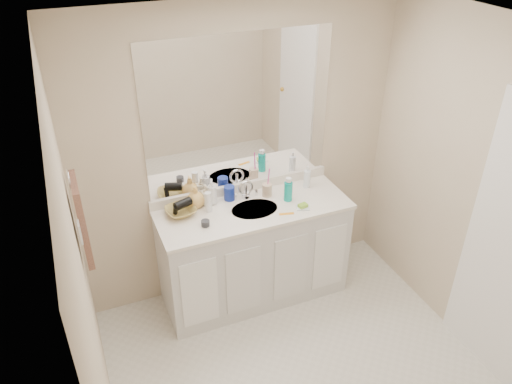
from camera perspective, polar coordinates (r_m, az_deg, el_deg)
The scene contains 28 objects.
ceiling at distance 2.41m, azimuth 9.33°, elevation 16.54°, with size 2.60×2.60×0.02m, color white.
wall_back at distance 3.94m, azimuth -1.82°, elevation 4.13°, with size 2.60×0.02×2.40m, color beige.
wall_left at distance 2.68m, azimuth -18.45°, elevation -12.92°, with size 0.02×2.60×2.40m, color beige.
wall_right at distance 3.68m, azimuth 25.31°, elevation -1.25°, with size 0.02×2.60×2.40m, color beige.
vanity_cabinet at distance 4.15m, azimuth -0.27°, elevation -7.07°, with size 1.50×0.55×0.85m, color silver.
countertop at distance 3.89m, azimuth -0.28°, elevation -1.98°, with size 1.52×0.57×0.03m, color white.
backsplash at distance 4.06m, azimuth -1.68°, elevation 0.53°, with size 1.52×0.03×0.08m, color white.
sink_basin at distance 3.87m, azimuth -0.17°, elevation -2.09°, with size 0.37×0.37×0.02m, color beige.
faucet at distance 3.98m, azimuth -1.16°, elevation 0.04°, with size 0.02×0.02×0.11m, color silver.
mirror at distance 3.78m, azimuth -1.88°, elevation 8.95°, with size 1.48×0.01×1.20m, color white.
blue_mug at distance 3.96m, azimuth -3.06°, elevation -0.11°, with size 0.09×0.09×0.12m, color navy.
tan_cup at distance 4.00m, azimuth 1.27°, elevation 0.24°, with size 0.08×0.08×0.11m, color beige.
toothbrush at distance 3.96m, azimuth 1.42°, elevation 1.47°, with size 0.01×0.01×0.20m, color #EF3EAB.
mouthwash_bottle at distance 3.94m, azimuth 3.70°, elevation 0.07°, with size 0.07×0.07×0.16m, color #0DA698.
clear_pump_bottle at distance 4.14m, azimuth 5.85°, elevation 1.51°, with size 0.06×0.06×0.15m, color white.
soap_dish at distance 3.89m, azimuth 5.37°, elevation -1.79°, with size 0.10×0.08×0.01m, color white.
green_soap at distance 3.88m, azimuth 5.38°, elevation -1.56°, with size 0.07×0.05×0.02m, color #84BA2D.
orange_comb at distance 3.81m, azimuth 3.51°, elevation -2.49°, with size 0.11×0.02×0.00m, color orange.
dark_jar at distance 3.68m, azimuth -5.80°, elevation -3.57°, with size 0.06×0.06×0.04m, color #2A2B30.
extra_white_bottle at distance 3.81m, azimuth -5.47°, elevation -1.14°, with size 0.05×0.05×0.16m, color white.
soap_bottle_white at distance 3.89m, azimuth -5.08°, elevation 0.04°, with size 0.08×0.08×0.22m, color white.
soap_bottle_cream at distance 3.91m, azimuth -5.76°, elevation -0.27°, with size 0.07×0.08×0.16m, color beige.
soap_bottle_yellow at distance 3.87m, azimuth -6.92°, elevation -0.55°, with size 0.14×0.14×0.18m, color #F0B75D.
wicker_basket at distance 3.83m, azimuth -8.58°, elevation -2.19°, with size 0.23×0.23×0.06m, color #A28641.
hair_dryer at distance 3.80m, azimuth -8.37°, elevation -1.34°, with size 0.07×0.07×0.13m, color black.
towel_ring at distance 3.12m, azimuth -20.60°, elevation 1.43°, with size 0.11×0.11×0.01m, color silver.
hand_towel at distance 3.27m, azimuth -19.29°, elevation -3.06°, with size 0.04×0.32×0.55m, color brown.
switch_plate at distance 3.07m, azimuth -19.47°, elevation -4.33°, with size 0.01×0.09×0.13m, color silver.
Camera 1 is at (-1.23, -1.98, 3.00)m, focal length 35.00 mm.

